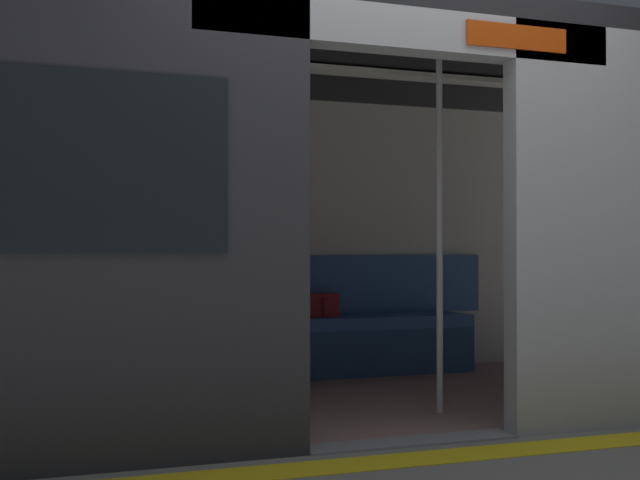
# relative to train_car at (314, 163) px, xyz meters

# --- Properties ---
(ground_plane) EXTENTS (60.00, 60.00, 0.00)m
(ground_plane) POSITION_rel_train_car_xyz_m (-0.08, 1.17, -1.45)
(ground_plane) COLOR gray
(platform_edge_strip) EXTENTS (8.00, 0.24, 0.01)m
(platform_edge_strip) POSITION_rel_train_car_xyz_m (-0.08, 1.47, -1.45)
(platform_edge_strip) COLOR yellow
(platform_edge_strip) RESTS_ON ground_plane
(train_car) EXTENTS (6.40, 2.64, 2.19)m
(train_car) POSITION_rel_train_car_xyz_m (0.00, 0.00, 0.00)
(train_car) COLOR #ADAFB5
(train_car) RESTS_ON ground_plane
(bench_seat) EXTENTS (2.97, 0.44, 0.43)m
(bench_seat) POSITION_rel_train_car_xyz_m (-0.08, -0.97, -1.12)
(bench_seat) COLOR #38609E
(bench_seat) RESTS_ON ground_plane
(person_seated) EXTENTS (0.55, 0.70, 1.16)m
(person_seated) POSITION_rel_train_car_xyz_m (0.00, -0.91, -0.80)
(person_seated) COLOR pink
(person_seated) RESTS_ON ground_plane
(handbag) EXTENTS (0.26, 0.15, 0.17)m
(handbag) POSITION_rel_train_car_xyz_m (-0.40, -1.02, -0.93)
(handbag) COLOR maroon
(handbag) RESTS_ON bench_seat
(book) EXTENTS (0.23, 0.26, 0.03)m
(book) POSITION_rel_train_car_xyz_m (0.30, -1.04, -1.01)
(book) COLOR #26598C
(book) RESTS_ON bench_seat
(grab_pole_door) EXTENTS (0.04, 0.04, 2.05)m
(grab_pole_door) POSITION_rel_train_car_xyz_m (0.40, 0.70, -0.43)
(grab_pole_door) COLOR silver
(grab_pole_door) RESTS_ON ground_plane
(grab_pole_far) EXTENTS (0.04, 0.04, 2.05)m
(grab_pole_far) POSITION_rel_train_car_xyz_m (-0.56, 0.56, -0.43)
(grab_pole_far) COLOR silver
(grab_pole_far) RESTS_ON ground_plane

